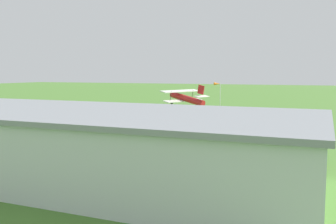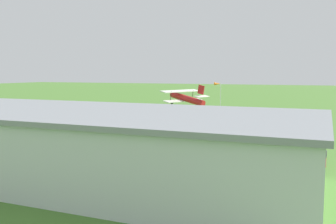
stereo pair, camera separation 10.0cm
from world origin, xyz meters
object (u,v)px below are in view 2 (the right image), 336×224
(biplane, at_px, (186,98))
(car_red, at_px, (16,130))
(windsock, at_px, (218,86))
(hangar, at_px, (79,143))
(person_near_hangar_door, at_px, (65,128))
(person_at_fence_line, at_px, (274,140))
(person_by_parked_cars, at_px, (324,157))

(biplane, relative_size, car_red, 1.94)
(windsock, bearing_deg, biplane, 91.35)
(hangar, distance_m, person_near_hangar_door, 21.93)
(biplane, height_order, person_near_hangar_door, biplane)
(hangar, distance_m, car_red, 23.38)
(person_at_fence_line, height_order, windsock, windsock)
(car_red, height_order, person_by_parked_cars, person_by_parked_cars)
(hangar, distance_m, windsock, 51.48)
(person_near_hangar_door, bearing_deg, person_at_fence_line, -178.32)
(biplane, xyz_separation_m, person_near_hangar_door, (12.45, 13.36, -3.47))
(person_at_fence_line, height_order, person_near_hangar_door, person_near_hangar_door)
(hangar, xyz_separation_m, car_red, (19.17, -13.25, -1.91))
(car_red, height_order, person_near_hangar_door, person_near_hangar_door)
(car_red, distance_m, person_near_hangar_door, 6.28)
(biplane, bearing_deg, person_by_parked_cars, 135.39)
(hangar, xyz_separation_m, person_by_parked_cars, (-18.32, -10.55, -1.85))
(person_at_fence_line, bearing_deg, windsock, -65.75)
(windsock, bearing_deg, car_red, 65.81)
(biplane, height_order, person_at_fence_line, biplane)
(person_near_hangar_door, height_order, person_by_parked_cars, person_near_hangar_door)
(person_at_fence_line, xyz_separation_m, windsock, (15.21, -33.78, 4.61))
(biplane, distance_m, windsock, 21.26)
(hangar, height_order, biplane, biplane)
(car_red, height_order, person_at_fence_line, person_at_fence_line)
(person_at_fence_line, height_order, person_by_parked_cars, person_at_fence_line)
(car_red, xyz_separation_m, person_at_fence_line, (-32.34, -4.34, 0.09))
(person_by_parked_cars, relative_size, windsock, 0.27)
(car_red, distance_m, windsock, 42.05)
(person_by_parked_cars, bearing_deg, car_red, -4.12)
(hangar, relative_size, person_at_fence_line, 21.02)
(person_near_hangar_door, bearing_deg, person_by_parked_cars, 169.06)
(car_red, distance_m, person_by_parked_cars, 37.59)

